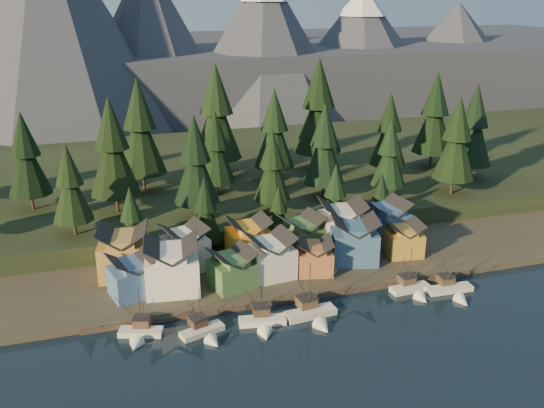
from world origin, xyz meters
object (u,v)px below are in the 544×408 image
object	(u,v)px
boat_2	(263,316)
house_back_1	(185,246)
boat_3	(313,308)
boat_5	(413,284)
house_front_1	(172,264)
boat_6	(453,286)
house_front_0	(133,274)
boat_0	(139,327)
house_back_0	(124,251)
boat_1	(204,326)

from	to	relation	value
boat_2	house_back_1	xyz separation A→B (m)	(-9.81, 25.00, 4.51)
boat_3	boat_5	xyz separation A→B (m)	(22.74, 3.57, -0.22)
house_front_1	house_back_1	size ratio (longest dim) A/B	1.09
boat_3	boat_6	world-z (taller)	boat_3
boat_5	house_front_0	size ratio (longest dim) A/B	1.03
boat_6	house_front_1	xyz separation A→B (m)	(-53.72, 15.31, 5.24)
boat_6	boat_0	bearing A→B (deg)	-179.44
boat_0	house_back_0	size ratio (longest dim) A/B	0.90
boat_1	boat_3	xyz separation A→B (m)	(20.45, -0.23, 0.30)
house_front_1	house_back_0	xyz separation A→B (m)	(-8.49, 9.21, 0.08)
boat_1	house_front_1	size ratio (longest dim) A/B	0.88
boat_2	house_front_1	world-z (taller)	house_front_1
boat_0	house_back_0	distance (m)	22.82
boat_6	house_front_0	bearing A→B (deg)	168.36
house_back_1	boat_2	bearing A→B (deg)	-82.53
boat_1	house_back_0	world-z (taller)	house_back_0
boat_2	house_front_1	xyz separation A→B (m)	(-13.91, 15.89, 5.04)
boat_1	boat_6	distance (m)	50.61
boat_3	house_front_1	world-z (taller)	house_front_1
house_back_1	boat_0	bearing A→B (deg)	-132.41
house_back_0	boat_5	bearing A→B (deg)	-11.71
boat_2	boat_3	world-z (taller)	boat_3
boat_6	house_front_1	distance (m)	56.10
boat_5	house_back_0	xyz separation A→B (m)	(-54.80, 21.80, 5.12)
house_back_1	boat_5	bearing A→B (deg)	-41.16
boat_0	boat_6	bearing A→B (deg)	16.32
boat_2	boat_5	distance (m)	32.57
boat_2	house_back_0	size ratio (longest dim) A/B	0.93
boat_3	boat_5	distance (m)	23.02
boat_5	house_front_1	distance (m)	48.25
boat_3	boat_2	bearing A→B (deg)	172.45
boat_1	boat_3	bearing A→B (deg)	-17.91
boat_0	boat_6	xyz separation A→B (m)	(61.62, -2.29, -0.22)
boat_3	house_back_1	size ratio (longest dim) A/B	1.13
house_front_1	house_back_1	distance (m)	10.01
boat_2	boat_3	distance (m)	9.66
boat_1	house_front_0	size ratio (longest dim) A/B	0.99
boat_2	boat_6	distance (m)	39.82
house_back_0	boat_3	bearing A→B (deg)	-28.38
boat_3	house_front_0	xyz separation A→B (m)	(-31.13, 16.51, 3.66)
house_front_1	house_back_0	world-z (taller)	house_back_0
house_front_0	house_front_1	world-z (taller)	house_front_1
house_back_0	house_front_1	bearing A→B (deg)	-37.34
boat_0	boat_5	size ratio (longest dim) A/B	0.98
boat_1	house_back_1	bearing A→B (deg)	70.47
boat_0	house_front_1	size ratio (longest dim) A/B	0.90
boat_5	boat_3	bearing A→B (deg)	-174.56
boat_3	boat_6	xyz separation A→B (m)	(30.15, 0.85, -0.42)
house_front_0	boat_2	bearing A→B (deg)	-51.41
boat_2	house_back_0	xyz separation A→B (m)	(-22.40, 25.09, 5.12)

